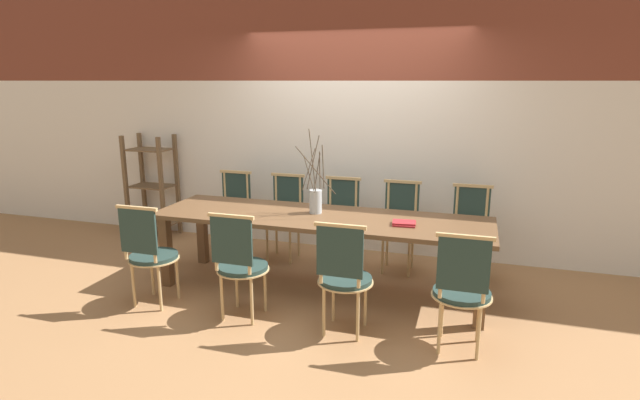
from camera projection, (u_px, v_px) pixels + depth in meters
name	position (u px, v px, depth m)	size (l,w,h in m)	color
ground_plane	(320.00, 290.00, 4.79)	(16.00, 16.00, 0.00)	#9E7047
wall_rear	(354.00, 113.00, 5.62)	(12.00, 0.06, 3.20)	silver
dining_table	(320.00, 224.00, 4.64)	(3.12, 0.88, 0.74)	brown
chair_near_leftend	(150.00, 252.00, 4.35)	(0.44, 0.44, 0.94)	#233833
chair_near_left	(240.00, 262.00, 4.10)	(0.44, 0.44, 0.94)	#233833
chair_near_center	(344.00, 274.00, 3.84)	(0.44, 0.44, 0.94)	#233833
chair_near_right	(462.00, 288.00, 3.59)	(0.44, 0.44, 0.94)	#233833
chair_far_leftend	(232.00, 210.00, 5.75)	(0.44, 0.44, 0.94)	#233833
chair_far_left	(284.00, 214.00, 5.57)	(0.44, 0.44, 0.94)	#233833
chair_far_center	(340.00, 219.00, 5.38)	(0.44, 0.44, 0.94)	#233833
chair_far_right	(399.00, 224.00, 5.19)	(0.44, 0.44, 0.94)	#233833
chair_far_rightend	(470.00, 230.00, 4.99)	(0.44, 0.44, 0.94)	#233833
vase_centerpiece	(316.00, 199.00, 4.68)	(0.35, 0.35, 0.79)	#B2BCC1
book_stack	(404.00, 223.00, 4.32)	(0.21, 0.20, 0.03)	maroon
shelving_rack	(152.00, 186.00, 6.34)	(0.57, 0.38, 1.30)	brown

